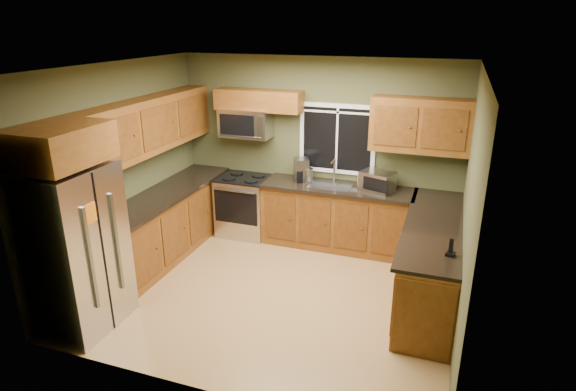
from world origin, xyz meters
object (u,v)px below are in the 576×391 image
Objects in this scene: refrigerator at (76,250)px; coffee_maker at (301,171)px; microwave at (246,123)px; kettle at (308,174)px; soap_bottle_a at (301,172)px; cordless_phone at (451,251)px; paper_towel_roll at (379,178)px; soap_bottle_b at (362,177)px; range at (245,205)px; toaster_oven at (377,181)px.

refrigerator reaches higher than coffee_maker.
microwave is 1.21m from kettle.
cordless_phone is (2.13, -1.73, -0.09)m from soap_bottle_a.
kettle is 1.35× the size of cordless_phone.
paper_towel_roll reaches higher than cordless_phone.
kettle is 0.77m from soap_bottle_b.
kettle is at bearing 20.14° from soap_bottle_a.
paper_towel_roll is at bearing 6.00° from range.
coffee_maker is 1.33× the size of kettle.
cordless_phone is at bearing -39.76° from coffee_maker.
soap_bottle_a reaches higher than paper_towel_roll.
kettle is at bearing 138.93° from cordless_phone.
cordless_phone is (1.28, -1.93, -0.05)m from soap_bottle_b.
toaster_oven reaches higher than range.
kettle is at bearing -171.83° from paper_towel_roll.
paper_towel_roll is at bearing 6.43° from coffee_maker.
refrigerator reaches higher than range.
soap_bottle_b is at bearing 141.04° from toaster_oven.
microwave is (0.69, 2.91, 0.83)m from refrigerator.
range is at bearing -174.00° from paper_towel_roll.
refrigerator is 3.26m from coffee_maker.
soap_bottle_b is (0.87, 0.15, -0.05)m from coffee_maker.
soap_bottle_a reaches higher than toaster_oven.
microwave is at bearing 76.66° from refrigerator.
soap_bottle_b reaches higher than range.
soap_bottle_a is at bearing -70.12° from coffee_maker.
kettle is 0.91× the size of paper_towel_roll.
kettle is 1.23× the size of soap_bottle_b.
paper_towel_roll is 1.48× the size of cordless_phone.
refrigerator is 5.39× the size of coffee_maker.
paper_towel_roll is at bearing 9.28° from soap_bottle_a.
cordless_phone is at bearing -29.33° from range.
paper_towel_roll is (2.69, 2.98, 0.16)m from refrigerator.
refrigerator is 3.87m from cordless_phone.
cordless_phone is (1.03, -1.91, -0.07)m from paper_towel_roll.
soap_bottle_a is at bearing 1.93° from range.
microwave is 2.65× the size of soap_bottle_a.
paper_towel_roll is 0.26m from soap_bottle_b.
paper_towel_roll is at bearing 91.40° from toaster_oven.
microwave is 2.27× the size of coffee_maker.
kettle is 0.87× the size of soap_bottle_a.
paper_towel_roll is (1.00, 0.14, 0.01)m from kettle.
soap_bottle_a is 2.75m from cordless_phone.
paper_towel_roll reaches higher than kettle.
refrigerator is at bearing -134.01° from toaster_oven.
soap_bottle_b is (2.44, 3.00, 0.14)m from refrigerator.
kettle is (-1.01, 0.04, -0.02)m from toaster_oven.
cordless_phone is at bearing 16.01° from refrigerator.
refrigerator is at bearing -119.60° from soap_bottle_a.
toaster_oven is (2.01, -0.11, -0.65)m from microwave.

